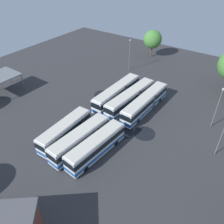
% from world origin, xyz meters
% --- Properties ---
extents(ground_plane, '(96.16, 96.16, 0.00)m').
position_xyz_m(ground_plane, '(0.00, 0.00, 0.00)').
color(ground_plane, '#333335').
extents(bus_row0_slot0, '(15.31, 2.77, 3.58)m').
position_xyz_m(bus_row0_slot0, '(-8.16, -3.35, 1.89)').
color(bus_row0_slot0, silver).
rests_on(bus_row0_slot0, ground_plane).
extents(bus_row0_slot1, '(15.42, 3.64, 3.58)m').
position_xyz_m(bus_row0_slot1, '(-8.16, 0.29, 1.89)').
color(bus_row0_slot1, silver).
rests_on(bus_row0_slot1, ground_plane).
extents(bus_row0_slot2, '(15.34, 3.02, 3.58)m').
position_xyz_m(bus_row0_slot2, '(-8.25, 3.85, 1.89)').
color(bus_row0_slot2, silver).
rests_on(bus_row0_slot2, ground_plane).
extents(bus_row1_slot0, '(11.76, 2.97, 3.58)m').
position_xyz_m(bus_row1_slot0, '(8.12, -3.65, 1.89)').
color(bus_row1_slot0, silver).
rests_on(bus_row1_slot0, ground_plane).
extents(bus_row1_slot1, '(12.69, 3.41, 3.58)m').
position_xyz_m(bus_row1_slot1, '(8.15, 0.04, 1.89)').
color(bus_row1_slot1, silver).
rests_on(bus_row1_slot1, ground_plane).
extents(bus_row1_slot2, '(12.27, 3.60, 3.58)m').
position_xyz_m(bus_row1_slot2, '(7.93, 3.36, 1.89)').
color(bus_row1_slot2, silver).
rests_on(bus_row1_slot2, ground_plane).
extents(lamp_post_mid_lot, '(0.56, 0.28, 8.78)m').
position_xyz_m(lamp_post_mid_lot, '(-23.10, -9.35, 4.81)').
color(lamp_post_mid_lot, slate).
rests_on(lamp_post_mid_lot, ground_plane).
extents(lamp_post_far_corner, '(0.56, 0.28, 9.54)m').
position_xyz_m(lamp_post_far_corner, '(-3.67, 19.91, 5.19)').
color(lamp_post_far_corner, slate).
rests_on(lamp_post_far_corner, ground_plane).
extents(lamp_post_by_building, '(0.56, 0.28, 8.63)m').
position_xyz_m(lamp_post_by_building, '(-10.80, 17.25, 4.73)').
color(lamp_post_by_building, slate).
rests_on(lamp_post_by_building, ground_plane).
extents(tree_west_edge, '(5.60, 5.60, 8.43)m').
position_xyz_m(tree_west_edge, '(-35.55, -8.65, 5.62)').
color(tree_west_edge, brown).
rests_on(tree_west_edge, ground_plane).
extents(puddle_front_lane, '(4.27, 4.27, 0.01)m').
position_xyz_m(puddle_front_lane, '(-8.04, -7.29, 0.00)').
color(puddle_front_lane, black).
rests_on(puddle_front_lane, ground_plane).
extents(puddle_between_rows, '(2.25, 2.25, 0.01)m').
position_xyz_m(puddle_between_rows, '(7.55, -6.18, 0.00)').
color(puddle_between_rows, black).
rests_on(puddle_between_rows, ground_plane).
extents(puddle_near_shelter, '(4.17, 4.17, 0.01)m').
position_xyz_m(puddle_near_shelter, '(-1.48, 7.53, 0.00)').
color(puddle_near_shelter, black).
rests_on(puddle_near_shelter, ground_plane).
extents(puddle_back_corner, '(3.90, 3.90, 0.01)m').
position_xyz_m(puddle_back_corner, '(0.57, 4.11, 0.00)').
color(puddle_back_corner, black).
rests_on(puddle_back_corner, ground_plane).
extents(puddle_centre_drain, '(3.40, 3.40, 0.01)m').
position_xyz_m(puddle_centre_drain, '(-5.25, -6.02, 0.00)').
color(puddle_centre_drain, black).
rests_on(puddle_centre_drain, ground_plane).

